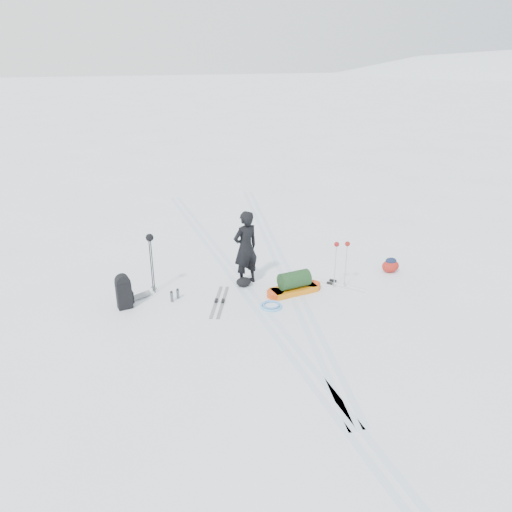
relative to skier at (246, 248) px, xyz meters
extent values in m
plane|color=white|center=(-0.09, -0.71, -0.96)|extent=(200.00, 200.00, 0.00)
ellipsoid|color=silver|center=(89.91, 89.29, -75.96)|extent=(256.00, 192.00, 160.00)
cube|color=silver|center=(-0.21, -0.71, -0.95)|extent=(1.40, 17.97, 0.01)
cube|color=silver|center=(0.03, -0.71, -0.95)|extent=(1.40, 17.97, 0.01)
cube|color=silver|center=(1.19, 1.29, -0.95)|extent=(2.09, 13.88, 0.01)
cube|color=silver|center=(1.43, 1.29, -0.95)|extent=(2.09, 13.88, 0.01)
imported|color=black|center=(0.00, 0.00, 0.00)|extent=(0.81, 0.67, 1.92)
cube|color=orange|center=(0.99, -0.85, -0.89)|extent=(1.19, 0.65, 0.14)
cylinder|color=#DF3F0D|center=(1.50, -0.76, -0.89)|extent=(0.48, 0.48, 0.14)
cylinder|color=#E1400D|center=(0.48, -0.93, -0.89)|extent=(0.48, 0.48, 0.14)
cylinder|color=#163217|center=(0.99, -0.85, -0.61)|extent=(0.81, 0.53, 0.41)
cube|color=black|center=(-3.01, -0.50, -0.63)|extent=(0.37, 0.29, 0.65)
cylinder|color=black|center=(-3.01, -0.50, -0.28)|extent=(0.36, 0.28, 0.32)
cube|color=black|center=(-2.85, -0.45, -0.72)|extent=(0.11, 0.18, 0.28)
cylinder|color=slate|center=(-2.66, -0.14, -0.89)|extent=(0.52, 0.36, 0.14)
cylinder|color=black|center=(-2.31, 0.18, -0.25)|extent=(0.03, 0.03, 1.41)
cylinder|color=black|center=(-2.28, 0.09, -0.25)|extent=(0.03, 0.03, 1.41)
torus|color=black|center=(-2.31, 0.18, -0.85)|extent=(0.12, 0.12, 0.01)
torus|color=black|center=(-2.28, 0.09, -0.85)|extent=(0.12, 0.12, 0.01)
sphere|color=black|center=(-2.29, 0.13, 0.47)|extent=(0.19, 0.19, 0.19)
cylinder|color=silver|center=(2.05, -0.87, -0.39)|extent=(0.02, 0.02, 1.14)
cylinder|color=#ABACB2|center=(2.31, -0.91, -0.39)|extent=(0.02, 0.02, 1.14)
torus|color=#B3B7BB|center=(2.05, -0.87, -0.87)|extent=(0.08, 0.08, 0.01)
torus|color=#AAACB2|center=(2.31, -0.91, -0.87)|extent=(0.08, 0.08, 0.01)
sphere|color=maroon|center=(2.05, -0.87, 0.20)|extent=(0.12, 0.12, 0.12)
sphere|color=maroon|center=(2.31, -0.91, 0.20)|extent=(0.12, 0.12, 0.12)
cube|color=gray|center=(-0.79, -0.86, -0.95)|extent=(0.64, 1.52, 0.01)
cube|color=#919299|center=(-0.94, -0.80, -0.95)|extent=(0.64, 1.52, 0.01)
cube|color=black|center=(-0.79, -0.86, -0.92)|extent=(0.12, 0.17, 0.04)
cube|color=black|center=(-0.94, -0.80, -0.92)|extent=(0.12, 0.17, 0.04)
cube|color=silver|center=(2.02, -0.70, -0.95)|extent=(1.28, 1.33, 0.02)
cube|color=silver|center=(2.15, -0.58, -0.95)|extent=(1.28, 1.33, 0.02)
cube|color=black|center=(2.02, -0.70, -0.92)|extent=(0.17, 0.18, 0.05)
cube|color=black|center=(2.15, -0.58, -0.92)|extent=(0.17, 0.18, 0.05)
torus|color=#63B8F0|center=(0.23, -1.40, -0.93)|extent=(0.56, 0.56, 0.05)
torus|color=#5E9CE6|center=(0.25, -1.36, -0.92)|extent=(0.44, 0.44, 0.05)
ellipsoid|color=maroon|center=(3.87, -0.43, -0.79)|extent=(0.59, 0.57, 0.34)
ellipsoid|color=#101B32|center=(3.87, -0.43, -0.64)|extent=(0.38, 0.37, 0.16)
cylinder|color=#505257|center=(-1.94, -0.50, -0.84)|extent=(0.07, 0.07, 0.24)
cylinder|color=#4E5155|center=(-1.78, -0.37, -0.85)|extent=(0.07, 0.07, 0.22)
cylinder|color=black|center=(-1.94, -0.50, -0.70)|extent=(0.06, 0.06, 0.03)
cylinder|color=black|center=(-1.78, -0.37, -0.72)|extent=(0.06, 0.06, 0.03)
ellipsoid|color=black|center=(-0.10, -0.17, -0.84)|extent=(0.41, 0.32, 0.24)
camera|label=1|loc=(-2.93, -11.07, 4.61)|focal=35.00mm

